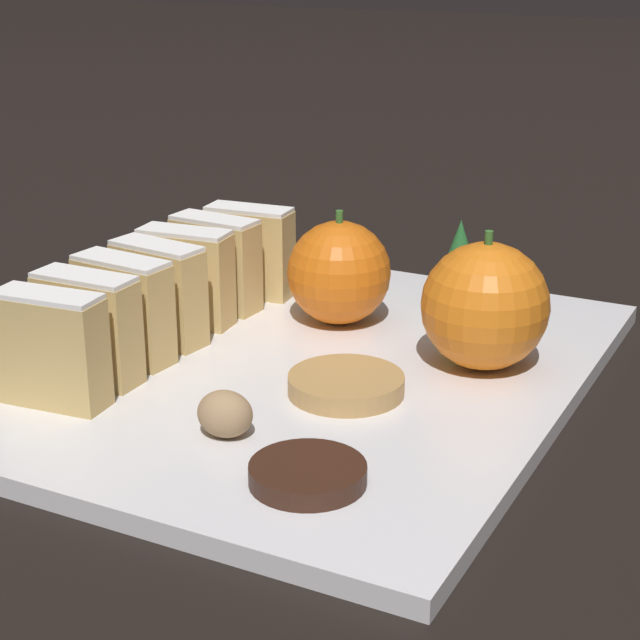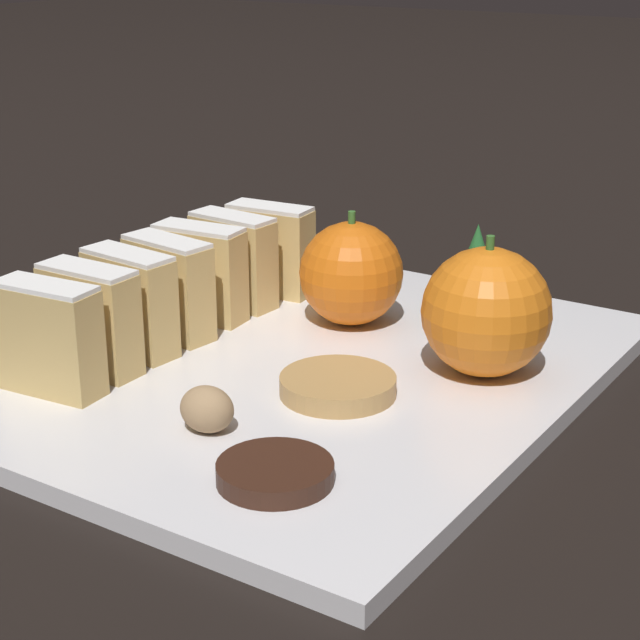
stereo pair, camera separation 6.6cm
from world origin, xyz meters
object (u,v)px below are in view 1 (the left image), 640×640
object	(u,v)px
walnut	(231,415)
chocolate_cookie	(308,474)
orange_far	(339,273)
orange_near	(485,306)

from	to	relation	value
walnut	chocolate_cookie	xyz separation A→B (m)	(0.06, -0.03, -0.01)
orange_far	chocolate_cookie	size ratio (longest dim) A/B	1.35
walnut	orange_near	bearing A→B (deg)	60.93
orange_near	chocolate_cookie	distance (m)	0.19
orange_near	chocolate_cookie	xyz separation A→B (m)	(-0.03, -0.18, -0.03)
orange_far	chocolate_cookie	world-z (taller)	orange_far
orange_near	walnut	bearing A→B (deg)	-119.07
orange_far	chocolate_cookie	xyz separation A→B (m)	(0.09, -0.21, -0.03)
orange_near	chocolate_cookie	size ratio (longest dim) A/B	1.49
orange_far	orange_near	bearing A→B (deg)	-15.09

